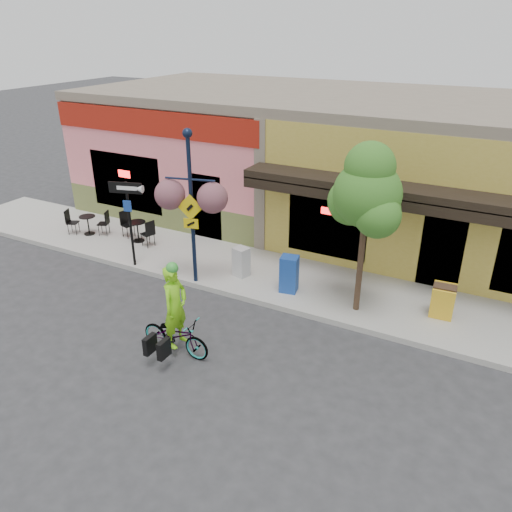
% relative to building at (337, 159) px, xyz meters
% --- Properties ---
extents(ground, '(90.00, 90.00, 0.00)m').
position_rel_building_xyz_m(ground, '(0.00, -7.50, -2.25)').
color(ground, '#2D2D30').
rests_on(ground, ground).
extents(sidewalk, '(24.00, 3.00, 0.15)m').
position_rel_building_xyz_m(sidewalk, '(0.00, -5.50, -2.17)').
color(sidewalk, '#9E9B93').
rests_on(sidewalk, ground).
extents(curb, '(24.00, 0.12, 0.15)m').
position_rel_building_xyz_m(curb, '(0.00, -6.95, -2.17)').
color(curb, '#A8A59E').
rests_on(curb, ground).
extents(building, '(18.20, 8.20, 4.50)m').
position_rel_building_xyz_m(building, '(0.00, 0.00, 0.00)').
color(building, '#F17781').
rests_on(building, ground).
extents(bicycle, '(1.68, 0.59, 0.88)m').
position_rel_building_xyz_m(bicycle, '(-0.22, -9.65, -1.81)').
color(bicycle, maroon).
rests_on(bicycle, ground).
extents(cyclist_rider, '(0.45, 0.69, 1.88)m').
position_rel_building_xyz_m(cyclist_rider, '(-0.17, -9.65, -1.31)').
color(cyclist_rider, '#7CDA17').
rests_on(cyclist_rider, ground).
extents(lamp_post, '(1.43, 0.85, 4.21)m').
position_rel_building_xyz_m(lamp_post, '(-1.59, -6.85, 0.01)').
color(lamp_post, '#101A32').
rests_on(lamp_post, sidewalk).
extents(one_way_sign, '(1.00, 0.49, 2.55)m').
position_rel_building_xyz_m(one_way_sign, '(-3.75, -6.85, -0.82)').
color(one_way_sign, black).
rests_on(one_way_sign, sidewalk).
extents(cafe_set_left, '(1.58, 1.19, 0.85)m').
position_rel_building_xyz_m(cafe_set_left, '(-6.68, -5.72, -1.68)').
color(cafe_set_left, black).
rests_on(cafe_set_left, sidewalk).
extents(cafe_set_right, '(1.63, 1.11, 0.89)m').
position_rel_building_xyz_m(cafe_set_right, '(-4.80, -5.41, -1.66)').
color(cafe_set_right, black).
rests_on(cafe_set_right, sidewalk).
extents(newspaper_box_blue, '(0.51, 0.47, 1.00)m').
position_rel_building_xyz_m(newspaper_box_blue, '(0.95, -6.17, -1.60)').
color(newspaper_box_blue, '#194199').
rests_on(newspaper_box_blue, sidewalk).
extents(newspaper_box_grey, '(0.48, 0.45, 0.85)m').
position_rel_building_xyz_m(newspaper_box_grey, '(-0.62, -5.98, -1.68)').
color(newspaper_box_grey, '#B8B8B8').
rests_on(newspaper_box_grey, sidewalk).
extents(street_tree, '(2.08, 2.08, 4.27)m').
position_rel_building_xyz_m(street_tree, '(2.83, -6.24, 0.03)').
color(street_tree, '#3D7A26').
rests_on(street_tree, sidewalk).
extents(sandwich_board, '(0.56, 0.42, 0.89)m').
position_rel_building_xyz_m(sandwich_board, '(4.79, -5.87, -1.66)').
color(sandwich_board, yellow).
rests_on(sandwich_board, sidewalk).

